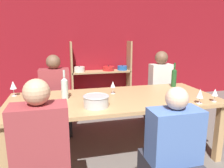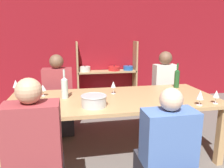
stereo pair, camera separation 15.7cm
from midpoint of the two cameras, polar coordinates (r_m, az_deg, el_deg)
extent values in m
cube|color=maroon|center=(4.94, -4.09, 11.01)|extent=(8.80, 0.06, 2.70)
cube|color=tan|center=(4.78, -8.05, 2.77)|extent=(0.04, 0.30, 1.36)
cube|color=tan|center=(5.01, 6.92, 3.26)|extent=(0.04, 0.30, 1.36)
cube|color=tan|center=(5.01, -0.38, -4.42)|extent=(1.30, 0.30, 0.04)
cylinder|color=red|center=(4.92, -5.96, -3.69)|extent=(0.24, 0.24, 0.15)
sphere|color=black|center=(4.90, -5.98, -2.72)|extent=(0.02, 0.02, 0.02)
cylinder|color=#235BAD|center=(4.96, -2.22, -3.51)|extent=(0.17, 0.17, 0.15)
sphere|color=black|center=(4.94, -2.23, -2.55)|extent=(0.02, 0.02, 0.02)
cylinder|color=gold|center=(5.02, 1.44, -3.47)|extent=(0.17, 0.17, 0.12)
sphere|color=black|center=(5.00, 1.44, -2.69)|extent=(0.02, 0.02, 0.02)
cylinder|color=#338447|center=(5.10, 5.00, -3.31)|extent=(0.21, 0.21, 0.11)
sphere|color=black|center=(5.08, 5.02, -2.59)|extent=(0.02, 0.02, 0.02)
cube|color=tan|center=(4.85, -0.39, 3.26)|extent=(1.30, 0.30, 0.04)
cylinder|color=silver|center=(4.78, -6.14, 3.91)|extent=(0.24, 0.24, 0.11)
sphere|color=black|center=(4.77, -6.16, 4.70)|extent=(0.02, 0.02, 0.02)
cylinder|color=red|center=(4.88, 1.48, 4.06)|extent=(0.26, 0.26, 0.09)
sphere|color=black|center=(4.87, 1.49, 4.74)|extent=(0.02, 0.02, 0.02)
cylinder|color=#235BAD|center=(4.95, 5.16, 4.17)|extent=(0.22, 0.22, 0.10)
sphere|color=black|center=(4.94, 5.17, 4.85)|extent=(0.02, 0.02, 0.02)
cube|color=tan|center=(2.67, 2.09, -4.04)|extent=(2.52, 1.07, 0.04)
cube|color=tan|center=(2.42, -24.94, -16.93)|extent=(0.08, 0.08, 0.71)
cube|color=tan|center=(2.92, 27.93, -11.95)|extent=(0.08, 0.08, 0.71)
cube|color=tan|center=(3.22, -21.10, -9.01)|extent=(0.08, 0.08, 0.71)
cube|color=tan|center=(3.62, 18.98, -6.44)|extent=(0.08, 0.08, 0.71)
cylinder|color=#B7BABC|center=(2.34, -2.85, -4.46)|extent=(0.27, 0.27, 0.12)
torus|color=#B7BABC|center=(2.33, -2.87, -3.13)|extent=(0.28, 0.28, 0.01)
cylinder|color=#1E4C23|center=(3.31, 17.88, 1.14)|extent=(0.07, 0.07, 0.24)
cone|color=#1E4C23|center=(3.28, 18.04, 3.46)|extent=(0.07, 0.07, 0.03)
cylinder|color=#1E4C23|center=(3.28, 18.11, 4.45)|extent=(0.03, 0.03, 0.08)
cylinder|color=#B2C6C1|center=(2.67, -10.62, -1.31)|extent=(0.08, 0.08, 0.23)
cone|color=#B2C6C1|center=(2.64, -10.74, 1.47)|extent=(0.08, 0.08, 0.04)
cylinder|color=#B2C6C1|center=(2.63, -10.80, 2.80)|extent=(0.03, 0.03, 0.09)
cylinder|color=white|center=(2.61, 23.46, -5.03)|extent=(0.07, 0.07, 0.00)
cylinder|color=white|center=(2.60, 23.52, -4.34)|extent=(0.01, 0.01, 0.06)
cone|color=white|center=(2.58, 23.68, -2.61)|extent=(0.08, 0.08, 0.10)
cylinder|color=maroon|center=(2.59, 23.63, -3.17)|extent=(0.04, 0.04, 0.04)
cylinder|color=white|center=(2.58, -17.36, -4.75)|extent=(0.06, 0.06, 0.00)
cylinder|color=white|center=(2.57, -17.42, -3.91)|extent=(0.01, 0.01, 0.08)
cone|color=white|center=(2.55, -17.54, -2.19)|extent=(0.07, 0.07, 0.08)
cylinder|color=white|center=(2.86, -15.99, -2.94)|extent=(0.06, 0.06, 0.00)
cylinder|color=white|center=(2.85, -16.04, -2.27)|extent=(0.01, 0.01, 0.07)
cone|color=white|center=(2.83, -16.12, -0.93)|extent=(0.08, 0.08, 0.07)
cylinder|color=beige|center=(2.84, -16.10, -1.27)|extent=(0.05, 0.05, 0.03)
cylinder|color=white|center=(2.75, 26.89, -4.52)|extent=(0.06, 0.06, 0.00)
cylinder|color=white|center=(2.74, 26.96, -3.81)|extent=(0.01, 0.01, 0.07)
cone|color=white|center=(2.72, 27.12, -2.32)|extent=(0.07, 0.07, 0.08)
cylinder|color=beige|center=(2.72, 27.07, -2.72)|extent=(0.04, 0.04, 0.03)
cylinder|color=white|center=(3.04, -22.28, -2.48)|extent=(0.06, 0.06, 0.00)
cylinder|color=white|center=(3.03, -22.35, -1.65)|extent=(0.01, 0.01, 0.09)
cone|color=white|center=(3.01, -22.50, 0.08)|extent=(0.08, 0.08, 0.10)
cylinder|color=maroon|center=(3.01, -22.46, -0.40)|extent=(0.04, 0.04, 0.04)
cylinder|color=white|center=(2.85, 1.93, -2.49)|extent=(0.06, 0.06, 0.00)
cylinder|color=white|center=(2.84, 1.94, -1.68)|extent=(0.01, 0.01, 0.08)
cone|color=white|center=(2.82, 1.95, -0.12)|extent=(0.07, 0.07, 0.08)
cylinder|color=maroon|center=(2.82, 1.94, -0.51)|extent=(0.04, 0.04, 0.03)
cube|color=#99383D|center=(1.79, -17.55, -13.61)|extent=(0.42, 0.23, 0.57)
sphere|color=tan|center=(1.66, -18.43, -1.74)|extent=(0.19, 0.19, 0.19)
cube|color=#2D2D38|center=(3.59, -12.33, -8.12)|extent=(0.44, 0.55, 0.48)
cube|color=#99383D|center=(3.44, -12.73, -0.29)|extent=(0.44, 0.24, 0.52)
sphere|color=brown|center=(3.38, -13.03, 5.76)|extent=(0.21, 0.21, 0.21)
cube|color=#4C70B7|center=(1.98, 16.90, -13.26)|extent=(0.45, 0.25, 0.48)
sphere|color=beige|center=(1.86, 17.58, -3.88)|extent=(0.19, 0.19, 0.19)
cube|color=#2D2D38|center=(3.92, 14.21, -6.83)|extent=(0.36, 0.45, 0.43)
cube|color=silver|center=(3.78, 14.64, 0.48)|extent=(0.36, 0.20, 0.59)
sphere|color=brown|center=(3.71, 14.99, 6.59)|extent=(0.22, 0.22, 0.22)
camera|label=1|loc=(0.08, -88.35, 0.38)|focal=35.00mm
camera|label=2|loc=(0.08, 91.65, -0.38)|focal=35.00mm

